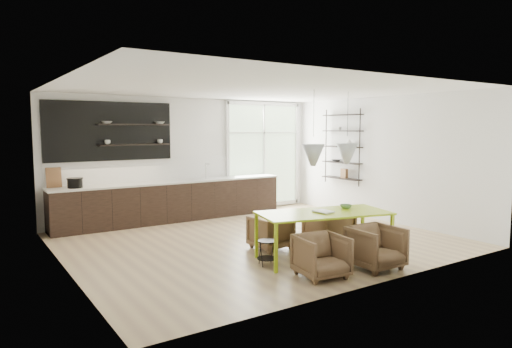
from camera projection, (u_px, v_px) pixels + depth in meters
The scene contains 11 objects.
room at pixel (252, 161), 9.94m from camera, with size 7.02×6.01×2.91m.
kitchen_run at pixel (169, 196), 10.65m from camera, with size 5.54×0.69×2.75m.
right_shelving at pixel (343, 149), 11.51m from camera, with size 0.26×1.22×1.90m.
dining_table at pixel (324, 215), 7.53m from camera, with size 2.33×1.46×0.79m.
armchair_back_left at pixel (270, 232), 8.22m from camera, with size 0.64×0.66×0.60m, color brown.
armchair_back_right at pixel (328, 228), 8.41m from camera, with size 0.72×0.74×0.68m, color brown.
armchair_front_left at pixel (321, 256), 6.63m from camera, with size 0.67×0.69×0.62m, color brown.
armchair_front_right at pixel (376, 247), 7.04m from camera, with size 0.71×0.73×0.66m, color brown.
wire_stool at pixel (267, 249), 7.21m from camera, with size 0.32×0.32×0.40m.
table_book at pixel (318, 212), 7.41m from camera, with size 0.23×0.31×0.03m, color white.
table_bowl at pixel (346, 206), 7.88m from camera, with size 0.20×0.20×0.06m, color #5C8950.
Camera 1 is at (-4.83, -7.22, 2.16)m, focal length 32.00 mm.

